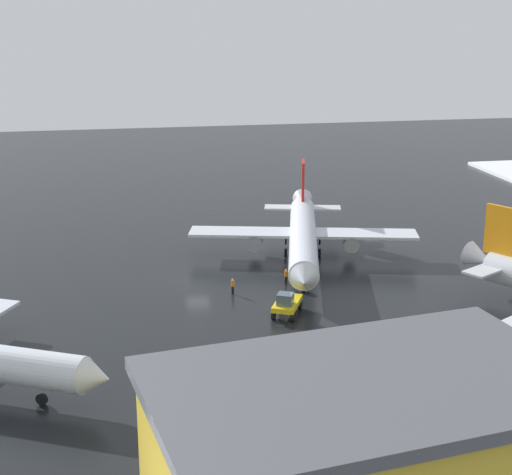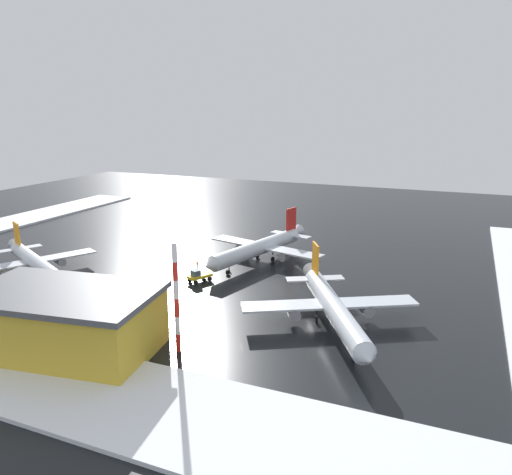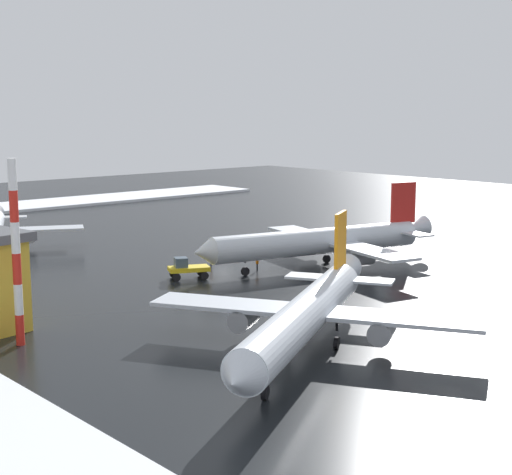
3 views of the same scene
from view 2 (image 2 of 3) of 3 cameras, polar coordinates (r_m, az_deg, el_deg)
name	(u,v)px [view 2 (image 2 of 3)]	position (r m, az deg, el deg)	size (l,w,h in m)	color
ground_plane	(195,261)	(109.15, -7.01, -2.68)	(240.00, 240.00, 0.00)	black
airplane_foreground_jet	(260,247)	(106.72, 0.41, -1.14)	(27.62, 32.91, 9.89)	silver
airplane_far_rear	(35,262)	(106.72, -23.96, -2.60)	(27.95, 23.82, 8.98)	silver
airplane_parked_starboard	(333,307)	(76.38, 8.79, -7.87)	(25.68, 30.05, 9.80)	silver
pushback_tug	(199,276)	(95.74, -6.58, -4.35)	(3.98, 5.10, 2.50)	gold
ground_crew_beside_wing	(197,264)	(103.55, -6.73, -3.06)	(0.36, 0.36, 1.71)	black
ground_crew_by_nose_gear	(229,265)	(102.46, -3.11, -3.17)	(0.36, 0.36, 1.71)	black
antenna_mast	(176,298)	(67.59, -9.09, -6.89)	(0.70, 0.70, 15.31)	red
cargo_hangar	(64,321)	(72.63, -21.08, -8.91)	(26.92, 18.50, 8.80)	gold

